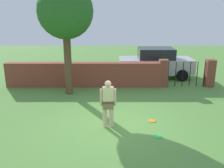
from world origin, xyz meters
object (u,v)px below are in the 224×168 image
at_px(person, 109,102).
at_px(frisbee_orange, 153,121).
at_px(tree, 66,12).
at_px(frisbee_green, 159,137).
at_px(car, 156,63).

distance_m(person, frisbee_orange, 1.84).
distance_m(tree, frisbee_green, 6.58).
xyz_separation_m(frisbee_green, frisbee_orange, (0.00, 1.15, 0.00)).
bearing_deg(car, tree, 33.65).
height_order(person, frisbee_green, person).
xyz_separation_m(tree, frisbee_green, (3.44, -4.21, -3.70)).
xyz_separation_m(person, frisbee_green, (1.55, -0.72, -0.89)).
bearing_deg(car, frisbee_orange, 79.54).
height_order(tree, person, tree).
bearing_deg(tree, car, 33.80).
bearing_deg(frisbee_green, car, 81.28).
relative_size(person, frisbee_orange, 6.00).
relative_size(frisbee_green, frisbee_orange, 1.00).
relative_size(person, frisbee_green, 6.00).
xyz_separation_m(tree, person, (1.89, -3.49, -2.82)).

